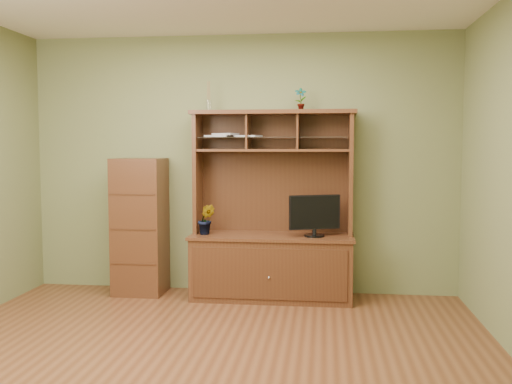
# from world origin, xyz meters

# --- Properties ---
(room) EXTENTS (4.54, 4.04, 2.74)m
(room) POSITION_xyz_m (0.00, 0.00, 1.35)
(room) COLOR #572E19
(room) RESTS_ON ground
(media_hutch) EXTENTS (1.66, 0.61, 1.90)m
(media_hutch) POSITION_xyz_m (0.35, 1.73, 0.52)
(media_hutch) COLOR #431F13
(media_hutch) RESTS_ON room
(monitor) EXTENTS (0.50, 0.22, 0.41)m
(monitor) POSITION_xyz_m (0.78, 1.64, 0.87)
(monitor) COLOR black
(monitor) RESTS_ON media_hutch
(orchid_plant) EXTENTS (0.18, 0.15, 0.31)m
(orchid_plant) POSITION_xyz_m (-0.31, 1.65, 0.80)
(orchid_plant) COLOR #2E581E
(orchid_plant) RESTS_ON media_hutch
(top_plant) EXTENTS (0.13, 0.09, 0.23)m
(top_plant) POSITION_xyz_m (0.63, 1.80, 2.01)
(top_plant) COLOR #276122
(top_plant) RESTS_ON media_hutch
(reed_diffuser) EXTENTS (0.06, 0.06, 0.30)m
(reed_diffuser) POSITION_xyz_m (-0.31, 1.81, 2.02)
(reed_diffuser) COLOR silver
(reed_diffuser) RESTS_ON media_hutch
(magazines) EXTENTS (0.59, 0.25, 0.04)m
(magazines) POSITION_xyz_m (-0.08, 1.80, 1.65)
(magazines) COLOR silver
(magazines) RESTS_ON media_hutch
(side_cabinet) EXTENTS (0.51, 0.46, 1.42)m
(side_cabinet) POSITION_xyz_m (-1.03, 1.75, 0.71)
(side_cabinet) COLOR #431F13
(side_cabinet) RESTS_ON room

